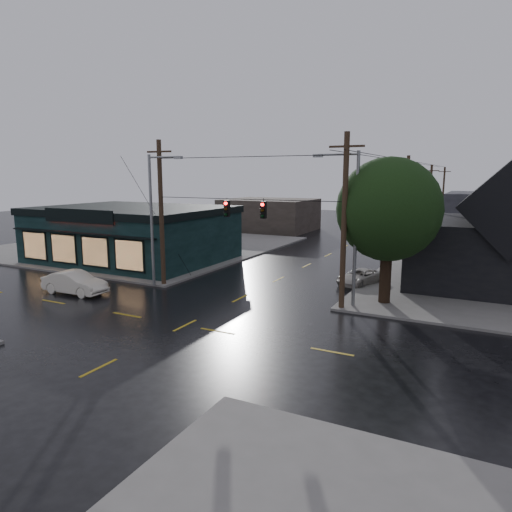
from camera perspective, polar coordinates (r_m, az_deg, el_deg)
The scene contains 17 objects.
ground_plane at distance 24.51m, azimuth -8.86°, elevation -8.57°, with size 160.00×160.00×0.00m, color black.
sidewalk_nw at distance 51.94m, azimuth -13.94°, elevation 1.26°, with size 28.00×28.00×0.15m, color #63615D.
pizza_shop at distance 43.09m, azimuth -15.15°, elevation 2.78°, with size 16.30×12.34×4.90m.
ne_building at distance 35.93m, azimuth 28.91°, elevation 3.54°, with size 12.60×11.60×8.75m.
corner_tree at distance 28.11m, azimuth 16.25°, elevation 5.57°, with size 6.14×6.14×8.72m.
utility_pole_nw at distance 33.28m, azimuth -11.44°, elevation -3.65°, with size 2.00×0.32×10.15m, color #332116, non-canonical shape.
utility_pole_ne at distance 27.40m, azimuth 10.60°, elevation -6.61°, with size 2.00×0.32×10.15m, color #332116, non-canonical shape.
utility_pole_far_a at distance 47.95m, azimuth 17.91°, elevation 0.26°, with size 2.00×0.32×9.65m, color #332116, non-canonical shape.
utility_pole_far_b at distance 67.60m, azimuth 20.64°, elevation 2.84°, with size 2.00×0.32×9.15m, color #332116, non-canonical shape.
utility_pole_far_c at distance 87.40m, azimuth 22.14°, elevation 4.25°, with size 2.00×0.32×9.15m, color #332116, non-canonical shape.
span_signal_assembly at distance 28.77m, azimuth -1.41°, elevation 5.92°, with size 13.00×0.48×1.23m.
streetlight_nw at distance 32.93m, azimuth -12.60°, elevation -3.84°, with size 5.40×0.30×9.15m, color gray, non-canonical shape.
streetlight_ne at distance 27.92m, azimuth 12.00°, elevation -6.34°, with size 5.40×0.30×9.15m, color gray, non-canonical shape.
bg_building_west at distance 65.20m, azimuth 1.68°, elevation 5.19°, with size 12.00×10.00×4.40m, color #2F2822.
bg_building_east at distance 63.99m, azimuth 28.98°, elevation 4.37°, with size 14.00×12.00×5.60m, color #252429.
sedan_cream at distance 32.55m, azimuth -21.71°, elevation -3.12°, with size 1.59×4.57×1.51m, color silver.
suv_silver at distance 33.63m, azimuth 12.85°, elevation -2.58°, with size 1.85×4.02×1.12m, color #BCB6AD.
Camera 1 is at (13.71, -18.75, 7.81)m, focal length 32.00 mm.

